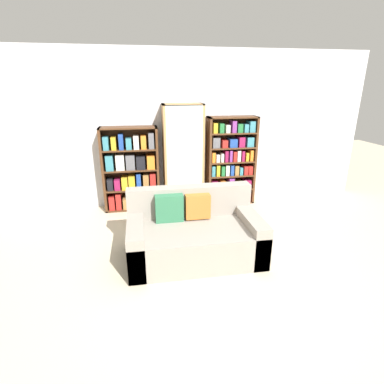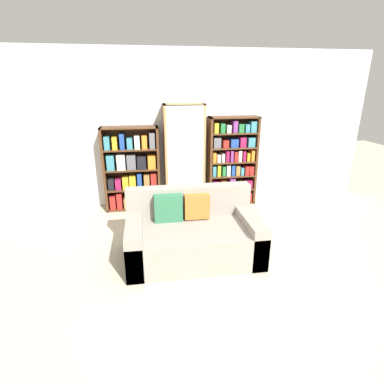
{
  "view_description": "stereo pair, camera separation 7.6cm",
  "coord_description": "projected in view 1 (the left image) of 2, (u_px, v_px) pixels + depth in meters",
  "views": [
    {
      "loc": [
        -0.81,
        -2.81,
        2.1
      ],
      "look_at": [
        -0.07,
        1.41,
        0.57
      ],
      "focal_mm": 28.0,
      "sensor_mm": 36.0,
      "label": 1
    },
    {
      "loc": [
        -0.73,
        -2.83,
        2.1
      ],
      "look_at": [
        -0.07,
        1.41,
        0.57
      ],
      "focal_mm": 28.0,
      "sensor_mm": 36.0,
      "label": 2
    }
  ],
  "objects": [
    {
      "name": "display_cabinet",
      "position": [
        183.0,
        157.0,
        5.27
      ],
      "size": [
        0.69,
        0.36,
        1.82
      ],
      "color": "#AD7F4C",
      "rests_on": "ground"
    },
    {
      "name": "bookshelf_left",
      "position": [
        131.0,
        171.0,
        5.21
      ],
      "size": [
        0.96,
        0.32,
        1.45
      ],
      "color": "#4C2D19",
      "rests_on": "ground"
    },
    {
      "name": "wine_bottle",
      "position": [
        221.0,
        218.0,
        4.65
      ],
      "size": [
        0.07,
        0.07,
        0.38
      ],
      "color": "black",
      "rests_on": "ground"
    },
    {
      "name": "couch",
      "position": [
        193.0,
        234.0,
        3.85
      ],
      "size": [
        1.66,
        0.96,
        0.84
      ],
      "color": "gray",
      "rests_on": "ground"
    },
    {
      "name": "wall_back",
      "position": [
        185.0,
        130.0,
        5.33
      ],
      "size": [
        6.78,
        0.06,
        2.7
      ],
      "color": "silver",
      "rests_on": "ground"
    },
    {
      "name": "ground_plane",
      "position": [
        219.0,
        279.0,
        3.45
      ],
      "size": [
        16.0,
        16.0,
        0.0
      ],
      "primitive_type": "plane",
      "color": "beige"
    },
    {
      "name": "bookshelf_right",
      "position": [
        231.0,
        162.0,
        5.47
      ],
      "size": [
        0.88,
        0.32,
        1.59
      ],
      "color": "#4C2D19",
      "rests_on": "ground"
    }
  ]
}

